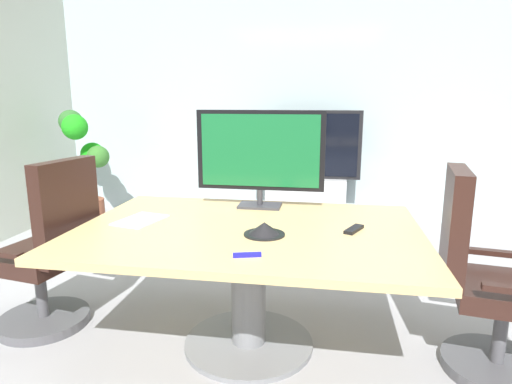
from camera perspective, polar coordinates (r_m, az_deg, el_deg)
name	(u,v)px	position (r m, az deg, el deg)	size (l,w,h in m)	color
ground_plane	(246,354)	(2.67, -1.35, -20.40)	(7.12, 7.12, 0.00)	#99999E
wall_back_glass_partition	(294,95)	(5.29, 5.03, 12.50)	(5.80, 0.10, 2.94)	#9EB2B7
conference_table	(249,256)	(2.51, -0.97, -8.43)	(1.91, 1.31, 0.73)	tan
office_chair_left	(50,260)	(3.03, -25.42, -8.01)	(0.63, 0.61, 1.09)	#4C4C51
office_chair_right	(485,290)	(2.63, 27.77, -11.27)	(0.63, 0.61, 1.09)	#4C4C51
tv_monitor	(260,153)	(2.85, 0.55, 5.11)	(0.84, 0.18, 0.64)	#333338
wall_display_unit	(306,187)	(5.02, 6.56, 0.66)	(1.20, 0.36, 1.31)	#B7BABC
potted_plant	(86,163)	(5.29, -21.43, 3.53)	(0.58, 0.51, 1.31)	brown
conference_phone	(264,229)	(2.31, 1.10, -4.92)	(0.22, 0.22, 0.07)	black
remote_control	(354,229)	(2.44, 12.71, -4.79)	(0.05, 0.17, 0.02)	black
whiteboard_marker	(247,255)	(2.01, -1.17, -8.24)	(0.13, 0.02, 0.02)	#1919A5
paper_notepad	(140,220)	(2.67, -14.90, -3.57)	(0.21, 0.30, 0.01)	white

